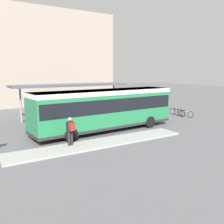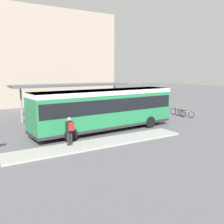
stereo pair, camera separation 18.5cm
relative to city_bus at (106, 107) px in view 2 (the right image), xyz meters
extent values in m
plane|color=#5B5B60|center=(-0.01, 0.00, -1.80)|extent=(120.00, 120.00, 0.00)
cube|color=#9E9E99|center=(-2.00, -2.84, -1.74)|extent=(11.63, 1.80, 0.12)
cube|color=#237A47|center=(-0.01, 0.00, -0.09)|extent=(11.30, 3.14, 2.73)
cube|color=white|center=(-0.01, 0.00, 1.12)|extent=(11.32, 3.16, 0.30)
cube|color=black|center=(-0.01, 0.00, 0.24)|extent=(11.08, 3.16, 0.95)
cube|color=black|center=(5.54, 0.36, 0.24)|extent=(0.23, 2.23, 1.05)
cube|color=#28282B|center=(-0.01, 0.00, -1.35)|extent=(11.31, 3.15, 0.20)
cylinder|color=black|center=(3.37, 1.38, -1.35)|extent=(0.92, 0.34, 0.91)
cylinder|color=black|center=(3.52, -0.93, -1.35)|extent=(0.92, 0.34, 0.91)
cylinder|color=black|center=(-3.54, 0.93, -1.35)|extent=(0.92, 0.34, 0.91)
cylinder|color=black|center=(-3.39, -1.38, -1.35)|extent=(0.92, 0.34, 0.91)
cylinder|color=#232328|center=(-3.97, -2.49, -1.28)|extent=(0.15, 0.15, 0.82)
cylinder|color=#232328|center=(-3.79, -2.45, -1.28)|extent=(0.15, 0.15, 0.82)
cube|color=black|center=(-3.88, -2.47, -0.56)|extent=(0.44, 0.29, 0.61)
cube|color=maroon|center=(-3.84, -2.68, -0.53)|extent=(0.34, 0.25, 0.47)
sphere|color=tan|center=(-3.88, -2.47, -0.12)|extent=(0.22, 0.22, 0.22)
torus|color=black|center=(9.70, 0.32, -1.48)|extent=(0.16, 0.65, 0.66)
torus|color=black|center=(9.55, 1.19, -1.48)|extent=(0.16, 0.65, 0.66)
cylinder|color=gold|center=(9.63, 0.76, -1.27)|extent=(0.15, 0.68, 0.04)
cylinder|color=gold|center=(9.60, 0.91, -1.32)|extent=(0.04, 0.04, 0.32)
cube|color=black|center=(9.60, 0.91, -1.16)|extent=(0.10, 0.19, 0.04)
cylinder|color=gold|center=(9.69, 0.41, -1.19)|extent=(0.48, 0.11, 0.03)
torus|color=black|center=(9.44, 1.86, -1.48)|extent=(0.15, 0.66, 0.66)
torus|color=black|center=(9.30, 0.98, -1.48)|extent=(0.15, 0.66, 0.66)
cylinder|color=#287F3D|center=(9.37, 1.42, -1.27)|extent=(0.14, 0.69, 0.04)
cylinder|color=#287F3D|center=(9.34, 1.26, -1.32)|extent=(0.04, 0.04, 0.32)
cube|color=black|center=(9.34, 1.26, -1.16)|extent=(0.10, 0.19, 0.04)
cylinder|color=#287F3D|center=(9.42, 1.77, -1.19)|extent=(0.48, 0.11, 0.03)
torus|color=black|center=(9.64, 1.62, -1.46)|extent=(0.13, 0.70, 0.69)
torus|color=black|center=(9.53, 2.56, -1.46)|extent=(0.13, 0.70, 0.69)
cylinder|color=black|center=(9.59, 2.09, -1.24)|extent=(0.12, 0.73, 0.04)
cylinder|color=black|center=(9.57, 2.26, -1.29)|extent=(0.04, 0.04, 0.34)
cube|color=black|center=(9.57, 2.26, -1.12)|extent=(0.09, 0.19, 0.04)
cylinder|color=black|center=(9.63, 1.72, -1.15)|extent=(0.48, 0.09, 0.03)
cube|color=#4C515B|center=(-0.01, 6.35, 1.34)|extent=(11.11, 2.57, 0.18)
cylinder|color=gray|center=(-4.73, 6.35, -0.28)|extent=(0.16, 0.16, 3.05)
cylinder|color=gray|center=(4.71, 6.35, -0.28)|extent=(0.16, 0.16, 3.05)
cylinder|color=slate|center=(1.16, 3.97, -1.57)|extent=(0.81, 0.81, 0.47)
sphere|color=#235B28|center=(1.16, 3.97, -0.98)|extent=(0.93, 0.93, 0.93)
cylinder|color=slate|center=(-2.44, 3.80, -1.57)|extent=(0.70, 0.70, 0.48)
sphere|color=#286B2D|center=(-2.44, 3.80, -1.03)|extent=(0.80, 0.80, 0.80)
cube|color=gray|center=(-0.64, 21.30, 4.40)|extent=(22.41, 11.10, 12.40)
camera|label=1|loc=(-9.32, -15.79, 2.61)|focal=40.00mm
camera|label=2|loc=(-9.16, -15.89, 2.61)|focal=40.00mm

